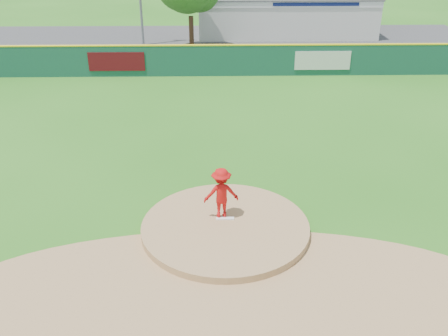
{
  "coord_description": "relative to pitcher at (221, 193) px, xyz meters",
  "views": [
    {
      "loc": [
        -0.34,
        -13.75,
        9.2
      ],
      "look_at": [
        0.0,
        2.0,
        1.3
      ],
      "focal_mm": 40.0,
      "sensor_mm": 36.0,
      "label": 1
    }
  ],
  "objects": [
    {
      "name": "outfield_fence",
      "position": [
        0.12,
        17.52,
        -0.05
      ],
      "size": [
        40.0,
        0.14,
        2.07
      ],
      "color": "#154739",
      "rests_on": "ground"
    },
    {
      "name": "pitching_rubber",
      "position": [
        0.12,
        -0.18,
        -0.87
      ],
      "size": [
        0.6,
        0.15,
        0.04
      ],
      "primitive_type": "cube",
      "color": "white",
      "rests_on": "pitchers_mound"
    },
    {
      "name": "pool_building_grp",
      "position": [
        6.12,
        31.52,
        0.52
      ],
      "size": [
        15.2,
        8.2,
        3.31
      ],
      "color": "silver",
      "rests_on": "ground"
    },
    {
      "name": "pitchers_mound",
      "position": [
        0.12,
        -0.48,
        -1.14
      ],
      "size": [
        5.5,
        5.5,
        0.5
      ],
      "primitive_type": "cylinder",
      "color": "#9E774C",
      "rests_on": "ground"
    },
    {
      "name": "pitcher",
      "position": [
        0.0,
        0.0,
        0.0
      ],
      "size": [
        1.22,
        0.79,
        1.78
      ],
      "primitive_type": "imported",
      "rotation": [
        0.0,
        0.0,
        3.26
      ],
      "color": "red",
      "rests_on": "pitchers_mound"
    },
    {
      "name": "van",
      "position": [
        3.08,
        20.67,
        -0.53
      ],
      "size": [
        4.35,
        2.14,
        1.19
      ],
      "primitive_type": "imported",
      "rotation": [
        0.0,
        0.0,
        1.61
      ],
      "color": "silver",
      "rests_on": "parking_lot"
    },
    {
      "name": "infield_dirt_arc",
      "position": [
        0.12,
        -3.48,
        -1.13
      ],
      "size": [
        15.4,
        15.4,
        0.01
      ],
      "primitive_type": "cylinder",
      "color": "#9E774C",
      "rests_on": "ground"
    },
    {
      "name": "fence_banners",
      "position": [
        0.21,
        17.44,
        -0.14
      ],
      "size": [
        16.85,
        0.04,
        1.2
      ],
      "color": "#520B12",
      "rests_on": "ground"
    },
    {
      "name": "parking_lot",
      "position": [
        0.12,
        26.52,
        -1.13
      ],
      "size": [
        44.0,
        16.0,
        0.02
      ],
      "primitive_type": "cube",
      "color": "#38383A",
      "rests_on": "ground"
    },
    {
      "name": "ground",
      "position": [
        0.12,
        -0.48,
        -1.14
      ],
      "size": [
        120.0,
        120.0,
        0.0
      ],
      "primitive_type": "plane",
      "color": "#286B19",
      "rests_on": "ground"
    }
  ]
}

